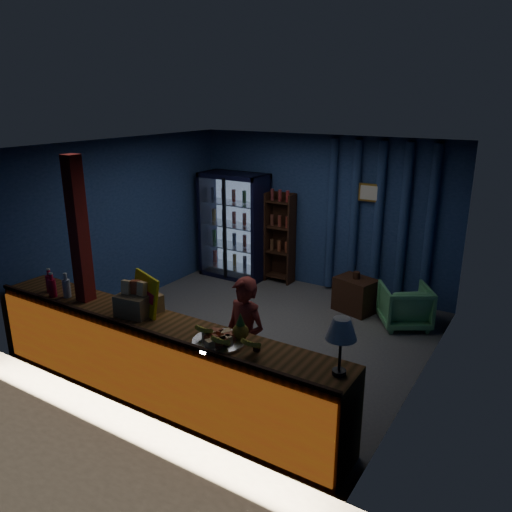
{
  "coord_description": "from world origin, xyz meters",
  "views": [
    {
      "loc": [
        3.41,
        -5.37,
        3.17
      ],
      "look_at": [
        0.19,
        -0.2,
        1.23
      ],
      "focal_mm": 35.0,
      "sensor_mm": 36.0,
      "label": 1
    }
  ],
  "objects": [
    {
      "name": "table_lamp",
      "position": [
        2.05,
        -1.87,
        1.35
      ],
      "size": [
        0.26,
        0.26,
        0.51
      ],
      "color": "black",
      "rests_on": "counter"
    },
    {
      "name": "framed_picture",
      "position": [
        0.85,
        2.1,
        1.75
      ],
      "size": [
        0.36,
        0.04,
        0.28
      ],
      "color": "gold",
      "rests_on": "room_walls"
    },
    {
      "name": "curtain_folds",
      "position": [
        1.0,
        2.14,
        1.3
      ],
      "size": [
        1.74,
        0.14,
        2.5
      ],
      "color": "navy",
      "rests_on": "room_walls"
    },
    {
      "name": "green_chair",
      "position": [
        1.73,
        1.37,
        0.31
      ],
      "size": [
        0.92,
        0.93,
        0.62
      ],
      "primitive_type": "imported",
      "rotation": [
        0.0,
        0.0,
        3.71
      ],
      "color": "#53A666",
      "rests_on": "ground"
    },
    {
      "name": "ground",
      "position": [
        0.0,
        0.0,
        0.0
      ],
      "size": [
        4.6,
        4.6,
        0.0
      ],
      "primitive_type": "plane",
      "color": "#515154",
      "rests_on": "ground"
    },
    {
      "name": "bottle_shelf",
      "position": [
        -0.7,
        2.06,
        0.79
      ],
      "size": [
        0.5,
        0.28,
        1.6
      ],
      "color": "#321A10",
      "rests_on": "ground"
    },
    {
      "name": "snack_box_left",
      "position": [
        -0.27,
        -1.9,
        1.08
      ],
      "size": [
        0.39,
        0.34,
        0.38
      ],
      "color": "#967449",
      "rests_on": "counter"
    },
    {
      "name": "side_table",
      "position": [
        0.94,
        1.48,
        0.27
      ],
      "size": [
        0.68,
        0.57,
        0.64
      ],
      "color": "#321A10",
      "rests_on": "ground"
    },
    {
      "name": "counter",
      "position": [
        0.0,
        -1.91,
        0.48
      ],
      "size": [
        4.4,
        0.57,
        0.99
      ],
      "color": "brown",
      "rests_on": "ground"
    },
    {
      "name": "soda_bottles",
      "position": [
        -1.46,
        -1.98,
        1.07
      ],
      "size": [
        0.39,
        0.17,
        0.29
      ],
      "color": "red",
      "rests_on": "counter"
    },
    {
      "name": "beverage_cooler",
      "position": [
        -1.55,
        1.92,
        0.93
      ],
      "size": [
        1.2,
        0.62,
        1.9
      ],
      "color": "black",
      "rests_on": "ground"
    },
    {
      "name": "room_walls",
      "position": [
        0.0,
        0.0,
        1.57
      ],
      "size": [
        4.6,
        4.6,
        4.6
      ],
      "color": "navy",
      "rests_on": "ground"
    },
    {
      "name": "yellow_sign",
      "position": [
        -0.23,
        -1.78,
        1.16
      ],
      "size": [
        0.53,
        0.29,
        0.42
      ],
      "color": "yellow",
      "rests_on": "counter"
    },
    {
      "name": "banana_bunches",
      "position": [
        0.98,
        -1.96,
        1.03
      ],
      "size": [
        0.76,
        0.3,
        0.17
      ],
      "color": "gold",
      "rests_on": "counter"
    },
    {
      "name": "pineapple",
      "position": [
        1.01,
        -1.79,
        1.06
      ],
      "size": [
        0.16,
        0.16,
        0.27
      ],
      "color": "olive",
      "rests_on": "counter"
    },
    {
      "name": "snack_box_centre",
      "position": [
        -0.24,
        -1.73,
        1.06
      ],
      "size": [
        0.35,
        0.32,
        0.31
      ],
      "color": "#967449",
      "rests_on": "counter"
    },
    {
      "name": "support_post",
      "position": [
        -1.05,
        -1.9,
        1.3
      ],
      "size": [
        0.16,
        0.16,
        2.6
      ],
      "primitive_type": "cube",
      "color": "maroon",
      "rests_on": "ground"
    },
    {
      "name": "pastry_tray",
      "position": [
        0.86,
        -1.95,
        0.98
      ],
      "size": [
        0.52,
        0.52,
        0.08
      ],
      "color": "silver",
      "rests_on": "counter"
    },
    {
      "name": "shopkeeper",
      "position": [
        0.78,
        -1.38,
        0.7
      ],
      "size": [
        0.56,
        0.41,
        1.4
      ],
      "primitive_type": "imported",
      "rotation": [
        0.0,
        0.0,
        -0.16
      ],
      "color": "maroon",
      "rests_on": "ground"
    }
  ]
}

